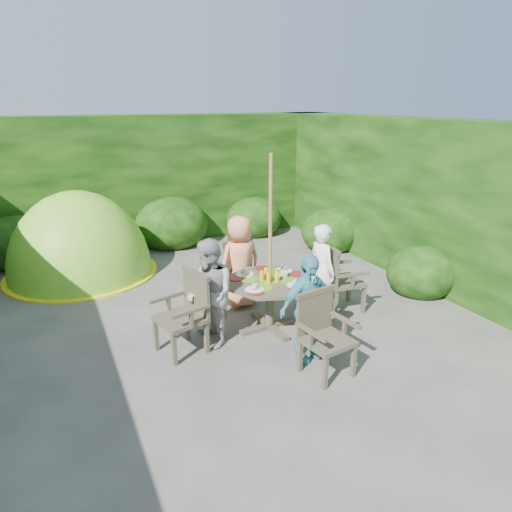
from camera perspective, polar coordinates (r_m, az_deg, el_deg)
name	(u,v)px	position (r m, az deg, el deg)	size (l,w,h in m)	color
ground	(196,318)	(6.21, -7.46, -7.70)	(60.00, 60.00, 0.00)	#494741
hedge_enclosure	(165,207)	(7.01, -11.29, 6.07)	(9.00, 9.00, 2.50)	black
patio_table	(270,288)	(5.68, 1.75, -4.01)	(1.21, 1.21, 0.79)	#3A3426
parasol_pole	(270,246)	(5.49, 1.77, 1.24)	(0.04, 0.04, 2.20)	olive
garden_chair_right	(338,277)	(6.31, 10.27, -2.61)	(0.55, 0.60, 0.90)	#3A3426
garden_chair_left	(186,311)	(5.29, -8.75, -6.86)	(0.60, 0.65, 0.91)	#3A3426
garden_chair_back	(232,267)	(6.61, -3.07, -1.34)	(0.64, 0.59, 0.90)	#3A3426
garden_chair_front	(323,332)	(4.89, 8.35, -9.43)	(0.58, 0.53, 0.86)	#3A3426
child_right	(322,271)	(6.07, 8.24, -1.84)	(0.46, 0.30, 1.27)	white
child_left	(210,294)	(5.31, -5.74, -4.72)	(0.63, 0.49, 1.29)	#9A9A95
child_back	(240,262)	(6.30, -2.00, -0.73)	(0.64, 0.41, 1.30)	#F89266
child_front	(307,308)	(5.05, 6.40, -6.52)	(0.71, 0.30, 1.22)	#4FA7B9
dome_tent	(82,274)	(8.20, -20.87, -2.10)	(2.86, 2.86, 2.80)	#6FC525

